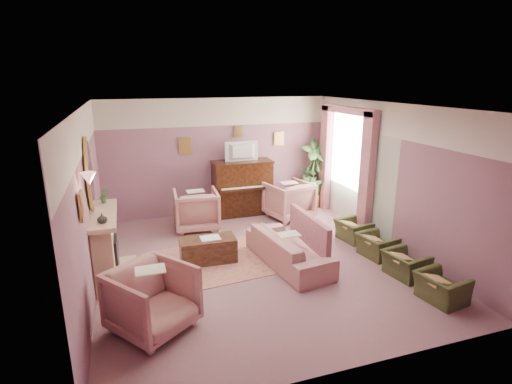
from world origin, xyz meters
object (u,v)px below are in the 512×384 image
object	(u,v)px
olive_chair_c	(377,242)
television	(242,150)
olive_chair_b	(406,261)
piano	(242,188)
olive_chair_d	(353,227)
sofa	(288,243)
olive_chair_a	(442,284)
side_table	(306,194)
coffee_table	(208,250)
floral_armchair_right	(289,198)
floral_armchair_front	(152,296)
floral_armchair_left	(196,208)

from	to	relation	value
olive_chair_c	television	bearing A→B (deg)	118.36
television	olive_chair_b	distance (m)	4.49
piano	olive_chair_d	bearing A→B (deg)	-54.38
piano	television	world-z (taller)	television
sofa	olive_chair_a	xyz separation A→B (m)	(1.69, -1.89, -0.11)
side_table	olive_chair_b	bearing A→B (deg)	-90.44
coffee_table	olive_chair_a	distance (m)	3.90
floral_armchair_right	floral_armchair_front	xyz separation A→B (m)	(-3.42, -3.53, 0.00)
floral_armchair_right	olive_chair_d	size ratio (longest dim) A/B	1.47
television	olive_chair_d	world-z (taller)	television
television	side_table	bearing A→B (deg)	0.33
floral_armchair_left	floral_armchair_right	size ratio (longest dim) A/B	1.00
coffee_table	olive_chair_d	distance (m)	3.04
olive_chair_b	olive_chair_d	xyz separation A→B (m)	(0.00, 1.64, 0.00)
piano	olive_chair_c	bearing A→B (deg)	-62.02
floral_armchair_front	side_table	world-z (taller)	floral_armchair_front
olive_chair_c	sofa	bearing A→B (deg)	171.51
olive_chair_c	floral_armchair_front	bearing A→B (deg)	-166.31
floral_armchair_right	floral_armchair_left	bearing A→B (deg)	-179.41
coffee_table	floral_armchair_right	world-z (taller)	floral_armchair_right
floral_armchair_left	olive_chair_b	world-z (taller)	floral_armchair_left
floral_armchair_front	olive_chair_c	bearing A→B (deg)	13.69
coffee_table	floral_armchair_right	distance (m)	2.90
piano	olive_chair_d	distance (m)	2.92
side_table	olive_chair_a	bearing A→B (deg)	-90.37
floral_armchair_front	coffee_table	bearing A→B (deg)	58.51
floral_armchair_left	olive_chair_c	size ratio (longest dim) A/B	1.47
television	floral_armchair_right	xyz separation A→B (m)	(0.96, -0.60, -1.11)
floral_armchair_left	olive_chair_c	world-z (taller)	floral_armchair_left
olive_chair_c	side_table	bearing A→B (deg)	89.44
coffee_table	sofa	xyz separation A→B (m)	(1.36, -0.54, 0.18)
coffee_table	side_table	size ratio (longest dim) A/B	1.43
television	coffee_table	world-z (taller)	television
piano	side_table	distance (m)	1.74
floral_armchair_left	floral_armchair_right	xyz separation A→B (m)	(2.22, 0.02, 0.00)
floral_armchair_front	olive_chair_c	distance (m)	4.28
sofa	floral_armchair_front	world-z (taller)	floral_armchair_front
floral_armchair_left	olive_chair_b	xyz separation A→B (m)	(2.95, -3.32, -0.20)
olive_chair_b	olive_chair_d	size ratio (longest dim) A/B	1.00
floral_armchair_front	side_table	distance (m)	5.89
sofa	floral_armchair_front	size ratio (longest dim) A/B	2.02
floral_armchair_right	side_table	xyz separation A→B (m)	(0.76, 0.61, -0.14)
floral_armchair_left	olive_chair_a	world-z (taller)	floral_armchair_left
television	olive_chair_c	size ratio (longest dim) A/B	1.20
floral_armchair_left	olive_chair_c	xyz separation A→B (m)	(2.95, -2.50, -0.20)
television	olive_chair_b	world-z (taller)	television
television	coffee_table	distance (m)	3.03
sofa	side_table	bearing A→B (deg)	59.21
floral_armchair_left	olive_chair_c	bearing A→B (deg)	-40.29
olive_chair_b	coffee_table	bearing A→B (deg)	152.05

